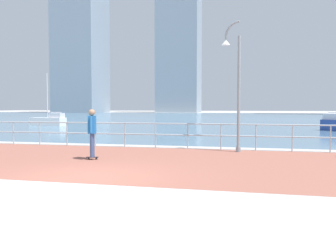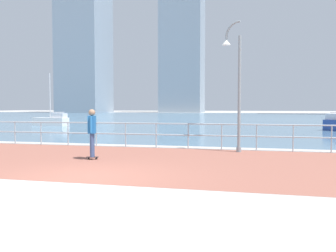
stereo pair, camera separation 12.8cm
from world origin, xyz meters
name	(u,v)px [view 2 (the right image)]	position (x,y,z in m)	size (l,w,h in m)	color
ground	(224,120)	(0.00, 40.00, 0.00)	(220.00, 220.00, 0.00)	#ADAAA5
brick_paving	(126,160)	(0.00, 3.00, 0.00)	(28.00, 7.34, 0.01)	#935647
harbor_water	(230,117)	(0.00, 51.67, 0.00)	(180.00, 88.00, 0.00)	slate
waterfront_railing	(156,131)	(0.00, 6.67, 0.75)	(25.25, 0.06, 1.08)	#9EADB7
lamppost	(235,80)	(3.36, 6.12, 2.82)	(0.80, 0.42, 5.11)	gray
skateboarder	(92,129)	(-1.17, 2.88, 1.02)	(0.41, 0.55, 1.69)	black
sailboat_ivory	(52,121)	(-14.58, 22.05, 0.47)	(3.62, 1.52, 4.93)	white
tower_steel	(84,44)	(-47.18, 93.49, 20.99)	(13.28, 13.78, 43.65)	#8493A3
tower_slate	(182,51)	(-18.63, 103.66, 19.18)	(12.98, 10.58, 40.03)	#8493A3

